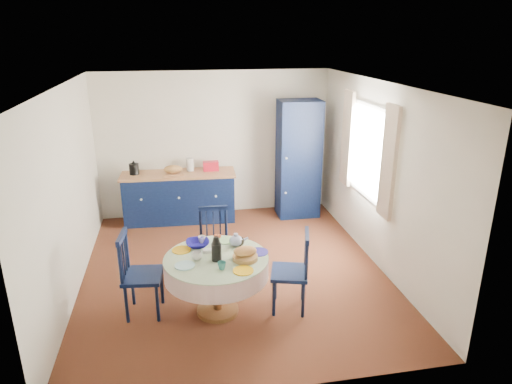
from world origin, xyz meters
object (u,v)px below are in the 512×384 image
Objects in this scene: mug_b at (222,266)px; chair_left at (139,274)px; pantry_cabinet at (298,159)px; kitchen_counter at (179,196)px; mug_d at (202,240)px; dining_table at (217,267)px; chair_far at (215,243)px; chair_right at (293,271)px; mug_a at (197,256)px; cobalt_bowl at (198,244)px; mug_c at (239,242)px.

chair_left is at bearing 154.44° from mug_b.
kitchen_counter is at bearing 177.68° from pantry_cabinet.
pantry_cabinet is at bearing 52.03° from mug_d.
chair_far is (0.05, 0.87, -0.12)m from dining_table.
pantry_cabinet is 1.70× the size of dining_table.
kitchen_counter is at bearing 96.99° from dining_table.
dining_table is 0.87m from chair_right.
dining_table is at bearing -120.87° from pantry_cabinet.
chair_right is at bearing -90.55° from chair_left.
mug_a is (-0.27, -0.89, 0.28)m from chair_far.
dining_table is 0.46m from mug_d.
mug_a is 0.36m from mug_b.
cobalt_bowl is (-0.19, 0.32, 0.15)m from dining_table.
mug_d is (0.74, 0.26, 0.24)m from chair_left.
dining_table is 0.42m from mug_c.
pantry_cabinet is 3.50m from mug_b.
mug_c is 1.26× the size of mug_d.
mug_b is at bearing -60.85° from chair_right.
chair_right is (-0.84, -2.85, -0.52)m from pantry_cabinet.
chair_left reaches higher than chair_far.
chair_far is 3.39× the size of cobalt_bowl.
chair_left is at bearing -133.86° from pantry_cabinet.
mug_b is at bearing -118.14° from pantry_cabinet.
pantry_cabinet reaches higher than kitchen_counter.
chair_left reaches higher than mug_b.
chair_far is 0.72m from mug_c.
chair_left reaches higher than mug_a.
kitchen_counter is 1.62× the size of dining_table.
chair_far is 0.97m from mug_a.
mug_d is (0.08, 0.42, -0.00)m from mug_a.
pantry_cabinet reaches higher than chair_left.
chair_left is at bearing -81.88° from chair_right.
dining_table is 10.46× the size of mug_c.
mug_a is 0.43m from mug_d.
pantry_cabinet is 2.58m from chair_far.
cobalt_bowl is at bearing -69.28° from chair_left.
kitchen_counter is at bearing 103.52° from chair_far.
mug_c reaches higher than mug_d.
chair_left is at bearing 170.19° from dining_table.
mug_b is at bearing -47.25° from mug_a.
chair_left is 1.18m from chair_far.
mug_c is at bearing -73.26° from kitchen_counter.
mug_d is at bearing 78.59° from mug_a.
mug_c is at bearing 63.11° from mug_b.
chair_right reaches higher than mug_b.
chair_left is at bearing -175.01° from mug_c.
cobalt_bowl is at bearing 84.87° from mug_a.
cobalt_bowl is at bearing -127.03° from pantry_cabinet.
chair_far is at bearing -45.26° from chair_left.
mug_b is (-1.68, -3.05, -0.26)m from pantry_cabinet.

